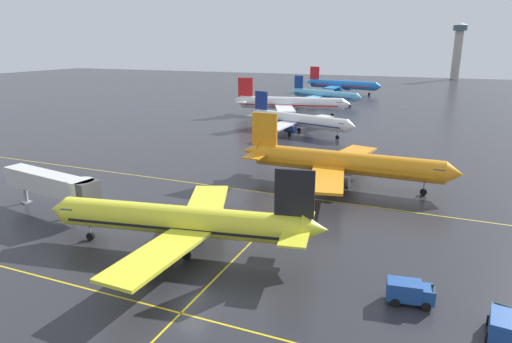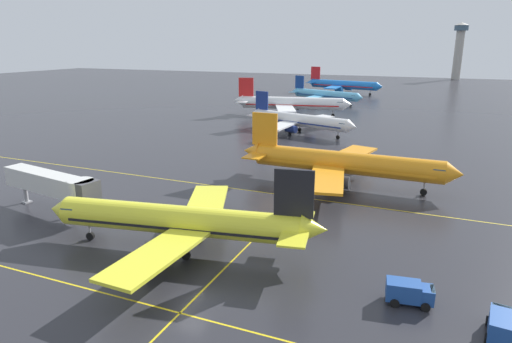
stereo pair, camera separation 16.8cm
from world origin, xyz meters
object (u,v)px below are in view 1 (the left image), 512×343
(airliner_far_right_stand, at_px, (324,95))
(jet_bridge, at_px, (56,185))
(airliner_front_gate, at_px, (182,221))
(airliner_second_row, at_px, (342,163))
(control_tower, at_px, (458,46))
(airliner_far_left_stand, at_px, (290,103))
(service_truck_red_van, at_px, (410,292))
(service_truck_catering, at_px, (503,324))
(airliner_distant_taxiway, at_px, (342,85))
(airliner_third_row, at_px, (298,120))

(airliner_far_right_stand, bearing_deg, jet_bridge, -92.27)
(airliner_front_gate, bearing_deg, airliner_second_row, 69.54)
(control_tower, bearing_deg, airliner_far_left_stand, -105.52)
(airliner_second_row, height_order, airliner_far_left_stand, airliner_far_left_stand)
(airliner_far_right_stand, bearing_deg, airliner_far_left_stand, -94.74)
(service_truck_red_van, bearing_deg, airliner_second_row, 112.26)
(airliner_front_gate, relative_size, service_truck_red_van, 7.60)
(service_truck_red_van, distance_m, service_truck_catering, 7.50)
(airliner_second_row, xyz_separation_m, airliner_far_left_stand, (-31.11, 66.25, 0.24))
(service_truck_catering, bearing_deg, airliner_second_row, 120.55)
(airliner_distant_taxiway, height_order, control_tower, control_tower)
(airliner_far_left_stand, relative_size, control_tower, 1.08)
(airliner_front_gate, height_order, jet_bridge, airliner_front_gate)
(airliner_second_row, relative_size, control_tower, 1.02)
(control_tower, bearing_deg, airliner_third_row, -100.67)
(airliner_far_left_stand, bearing_deg, airliner_front_gate, -78.55)
(service_truck_red_van, bearing_deg, airliner_far_left_stand, 114.22)
(airliner_front_gate, height_order, airliner_far_left_stand, airliner_far_left_stand)
(airliner_second_row, relative_size, airliner_distant_taxiway, 0.96)
(airliner_far_right_stand, height_order, control_tower, control_tower)
(airliner_second_row, distance_m, service_truck_red_van, 34.98)
(airliner_third_row, relative_size, airliner_distant_taxiway, 0.85)
(service_truck_catering, bearing_deg, airliner_front_gate, 173.24)
(control_tower, bearing_deg, airliner_far_right_stand, -107.82)
(airliner_third_row, bearing_deg, jet_bridge, -101.45)
(airliner_distant_taxiway, xyz_separation_m, jet_bridge, (-3.63, -165.96, 0.03))
(airliner_second_row, height_order, service_truck_red_van, airliner_second_row)
(service_truck_catering, xyz_separation_m, control_tower, (-0.64, 283.86, 19.35))
(service_truck_red_van, bearing_deg, airliner_far_right_stand, 107.45)
(airliner_far_right_stand, xyz_separation_m, control_tower, (48.06, 149.47, 17.08))
(airliner_far_right_stand, distance_m, airliner_distant_taxiway, 38.62)
(airliner_far_right_stand, bearing_deg, service_truck_red_van, -72.55)
(airliner_front_gate, distance_m, airliner_second_row, 32.81)
(airliner_far_left_stand, bearing_deg, airliner_distant_taxiway, 88.92)
(airliner_second_row, distance_m, service_truck_catering, 40.16)
(airliner_far_right_stand, distance_m, control_tower, 157.93)
(airliner_second_row, distance_m, control_tower, 250.69)
(airliner_front_gate, xyz_separation_m, airliner_distant_taxiway, (-18.28, 169.21, 0.52))
(jet_bridge, bearing_deg, service_truck_red_van, -5.87)
(airliner_far_left_stand, distance_m, service_truck_red_van, 108.08)
(airliner_front_gate, xyz_separation_m, airliner_far_right_stand, (-16.86, 130.62, -0.05))
(airliner_far_right_stand, xyz_separation_m, jet_bridge, (-5.06, -127.37, 0.60))
(service_truck_red_van, xyz_separation_m, service_truck_catering, (7.16, -2.23, 0.00))
(airliner_front_gate, xyz_separation_m, jet_bridge, (-21.91, 3.25, 0.55))
(airliner_far_left_stand, xyz_separation_m, airliner_far_right_stand, (2.79, 33.63, -0.61))
(airliner_far_left_stand, xyz_separation_m, service_truck_red_van, (44.32, -98.53, -2.89))
(service_truck_catering, height_order, jet_bridge, jet_bridge)
(airliner_second_row, bearing_deg, service_truck_catering, -59.45)
(airliner_third_row, distance_m, airliner_far_right_stand, 60.97)
(airliner_second_row, distance_m, airliner_far_right_stand, 103.82)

